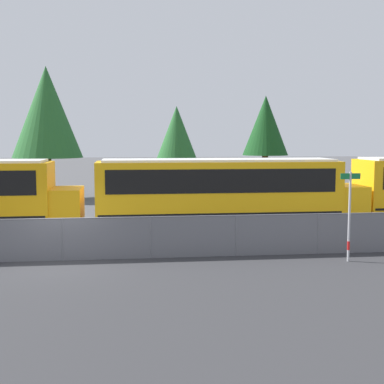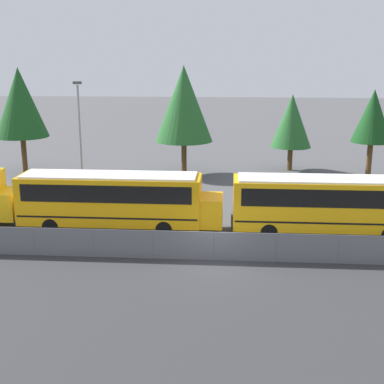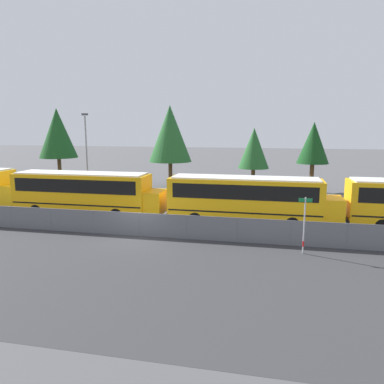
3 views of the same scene
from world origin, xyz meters
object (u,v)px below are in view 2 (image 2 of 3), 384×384
at_px(light_pole, 80,132).
at_px(tree_0, 20,103).
at_px(tree_2, 292,121).
at_px(tree_1, 184,104).
at_px(tree_3, 373,116).
at_px(school_bus_2, 332,202).
at_px(school_bus_1, 115,197).

xyz_separation_m(light_pole, tree_0, (-6.63, 5.71, 1.56)).
bearing_deg(tree_2, tree_1, -164.69).
xyz_separation_m(tree_1, tree_3, (15.26, -0.10, -0.90)).
bearing_deg(tree_3, tree_0, 179.82).
bearing_deg(tree_3, school_bus_2, -111.06).
relative_size(tree_0, tree_2, 1.34).
bearing_deg(school_bus_1, tree_3, 39.09).
relative_size(school_bus_1, tree_3, 1.64).
bearing_deg(tree_0, light_pole, -40.72).
bearing_deg(light_pole, tree_3, 14.06).
xyz_separation_m(school_bus_2, tree_0, (-23.41, 14.76, 4.01)).
bearing_deg(tree_2, light_pole, -153.22).
xyz_separation_m(school_bus_1, tree_1, (2.73, 14.72, 4.01)).
height_order(light_pole, tree_0, tree_0).
bearing_deg(light_pole, tree_0, 139.28).
xyz_separation_m(school_bus_1, light_pole, (-4.44, 9.00, 2.45)).
xyz_separation_m(school_bus_2, tree_2, (-0.50, 17.27, 2.37)).
distance_m(light_pole, tree_0, 8.89).
bearing_deg(school_bus_1, tree_1, 79.49).
bearing_deg(tree_1, light_pole, -141.41).
height_order(school_bus_2, light_pole, light_pole).
distance_m(school_bus_1, school_bus_2, 12.34).
bearing_deg(school_bus_2, tree_2, 91.66).
bearing_deg(tree_0, tree_1, 0.06).
bearing_deg(tree_3, school_bus_1, -140.91).
relative_size(school_bus_2, tree_1, 1.30).
bearing_deg(school_bus_1, light_pole, 116.27).
xyz_separation_m(tree_0, tree_1, (13.81, 0.01, 0.00)).
distance_m(school_bus_2, light_pole, 19.22).
bearing_deg(tree_1, tree_0, -179.94).
relative_size(school_bus_1, light_pole, 1.47).
distance_m(tree_1, tree_2, 9.59).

